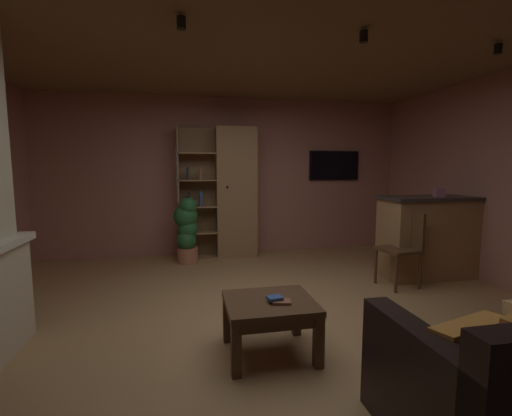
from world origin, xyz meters
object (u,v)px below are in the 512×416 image
at_px(dining_chair, 404,244).
at_px(potted_floor_plant, 187,228).
at_px(kitchen_bar_counter, 436,236).
at_px(table_book_0, 282,302).
at_px(wall_mounted_tv, 334,166).
at_px(bookshelf_cabinet, 231,193).
at_px(tissue_box, 439,193).
at_px(coffee_table, 270,311).
at_px(table_book_1, 275,298).

distance_m(dining_chair, potted_floor_plant, 3.08).
xyz_separation_m(kitchen_bar_counter, table_book_0, (-2.61, -1.59, -0.10)).
height_order(dining_chair, wall_mounted_tv, wall_mounted_tv).
distance_m(bookshelf_cabinet, wall_mounted_tv, 1.96).
relative_size(tissue_box, coffee_table, 0.17).
xyz_separation_m(dining_chair, potted_floor_plant, (-2.62, 1.62, 0.01)).
height_order(kitchen_bar_counter, tissue_box, tissue_box).
bearing_deg(coffee_table, kitchen_bar_counter, 29.44).
distance_m(table_book_1, dining_chair, 2.36).
bearing_deg(dining_chair, bookshelf_cabinet, 135.07).
height_order(table_book_1, potted_floor_plant, potted_floor_plant).
xyz_separation_m(bookshelf_cabinet, table_book_1, (-0.08, -3.18, -0.58)).
bearing_deg(table_book_1, table_book_0, -33.29).
bearing_deg(table_book_0, wall_mounted_tv, 60.64).
bearing_deg(coffee_table, wall_mounted_tv, 59.15).
bearing_deg(coffee_table, potted_floor_plant, 102.17).
xyz_separation_m(table_book_0, dining_chair, (1.93, 1.31, 0.08)).
bearing_deg(kitchen_bar_counter, table_book_1, -149.57).
relative_size(coffee_table, table_book_1, 6.21).
distance_m(kitchen_bar_counter, table_book_1, 3.08).
bearing_deg(wall_mounted_tv, dining_chair, -89.77).
height_order(table_book_1, wall_mounted_tv, wall_mounted_tv).
height_order(kitchen_bar_counter, potted_floor_plant, kitchen_bar_counter).
xyz_separation_m(coffee_table, potted_floor_plant, (-0.61, 2.85, 0.19)).
height_order(bookshelf_cabinet, coffee_table, bookshelf_cabinet).
bearing_deg(tissue_box, coffee_table, -151.31).
bearing_deg(table_book_1, dining_chair, 32.88).
bearing_deg(dining_chair, kitchen_bar_counter, 22.53).
height_order(tissue_box, potted_floor_plant, tissue_box).
bearing_deg(tissue_box, bookshelf_cabinet, 146.20).
bearing_deg(coffee_table, table_book_0, -45.78).
relative_size(bookshelf_cabinet, wall_mounted_tv, 2.29).
distance_m(tissue_box, coffee_table, 3.10).
relative_size(tissue_box, table_book_0, 0.87).
bearing_deg(bookshelf_cabinet, wall_mounted_tv, 6.34).
bearing_deg(table_book_1, wall_mounted_tv, 59.83).
xyz_separation_m(table_book_1, wall_mounted_tv, (1.97, 3.39, 1.03)).
bearing_deg(potted_floor_plant, tissue_box, -23.48).
bearing_deg(bookshelf_cabinet, dining_chair, -44.93).
height_order(kitchen_bar_counter, coffee_table, kitchen_bar_counter).
bearing_deg(potted_floor_plant, dining_chair, -31.67).
bearing_deg(bookshelf_cabinet, tissue_box, -33.80).
bearing_deg(coffee_table, bookshelf_cabinet, 88.13).
relative_size(kitchen_bar_counter, table_book_0, 11.06).
bearing_deg(table_book_1, tissue_box, 29.70).
distance_m(kitchen_bar_counter, coffee_table, 3.09).
height_order(bookshelf_cabinet, table_book_0, bookshelf_cabinet).
height_order(kitchen_bar_counter, table_book_1, kitchen_bar_counter).
bearing_deg(potted_floor_plant, table_book_1, -77.50).
distance_m(tissue_box, table_book_0, 3.05).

